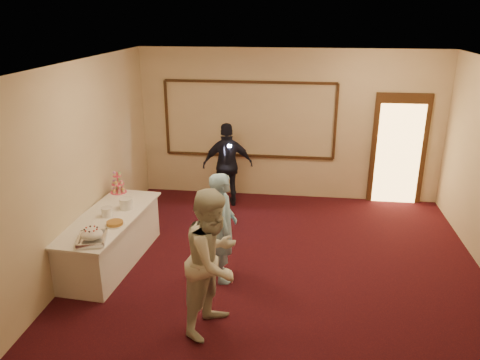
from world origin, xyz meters
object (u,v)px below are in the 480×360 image
object	(u,v)px
plate_stack_b	(126,204)
man	(223,227)
pavlova_tray	(92,236)
plate_stack_a	(107,212)
guest	(228,165)
woman	(214,261)
buffet_table	(110,239)
cupcake_stand	(118,184)
tart	(115,223)

from	to	relation	value
plate_stack_b	man	world-z (taller)	man
pavlova_tray	plate_stack_a	distance (m)	0.80
man	guest	size ratio (longest dim) A/B	0.97
plate_stack_b	woman	distance (m)	2.33
buffet_table	woman	distance (m)	2.32
plate_stack_b	man	bearing A→B (deg)	-18.13
guest	cupcake_stand	bearing A→B (deg)	32.00
plate_stack_b	woman	xyz separation A→B (m)	(1.67, -1.62, 0.04)
pavlova_tray	cupcake_stand	size ratio (longest dim) A/B	1.33
plate_stack_b	guest	xyz separation A→B (m)	(1.25, 2.18, -0.03)
woman	cupcake_stand	bearing A→B (deg)	63.14
plate_stack_a	guest	size ratio (longest dim) A/B	0.10
woman	plate_stack_a	bearing A→B (deg)	75.77
cupcake_stand	woman	world-z (taller)	woman
buffet_table	plate_stack_a	bearing A→B (deg)	-179.37
plate_stack_b	guest	size ratio (longest dim) A/B	0.13
cupcake_stand	guest	bearing A→B (deg)	43.09
man	guest	xyz separation A→B (m)	(-0.35, 2.70, 0.03)
cupcake_stand	tart	bearing A→B (deg)	-71.13
tart	plate_stack_b	bearing A→B (deg)	94.12
tart	guest	size ratio (longest dim) A/B	0.17
cupcake_stand	man	xyz separation A→B (m)	(1.98, -1.18, -0.11)
cupcake_stand	plate_stack_a	bearing A→B (deg)	-78.46
pavlova_tray	plate_stack_b	distance (m)	1.10
plate_stack_b	pavlova_tray	bearing A→B (deg)	-93.58
buffet_table	man	xyz separation A→B (m)	(1.78, -0.22, 0.42)
cupcake_stand	woman	xyz separation A→B (m)	(2.05, -2.28, -0.02)
man	cupcake_stand	bearing A→B (deg)	50.82
woman	guest	xyz separation A→B (m)	(-0.42, 3.80, -0.07)
plate_stack_a	guest	distance (m)	2.87
buffet_table	cupcake_stand	bearing A→B (deg)	102.03
plate_stack_a	plate_stack_b	xyz separation A→B (m)	(0.18, 0.31, 0.02)
pavlova_tray	man	bearing A→B (deg)	19.00
cupcake_stand	plate_stack_a	xyz separation A→B (m)	(0.20, -0.96, -0.07)
tart	man	bearing A→B (deg)	2.22
plate_stack_b	guest	distance (m)	2.51
buffet_table	cupcake_stand	world-z (taller)	cupcake_stand
cupcake_stand	tart	xyz separation A→B (m)	(0.42, -1.24, -0.12)
guest	woman	bearing A→B (deg)	85.21
tart	man	xyz separation A→B (m)	(1.56, 0.06, 0.01)
pavlova_tray	guest	distance (m)	3.54
pavlova_tray	cupcake_stand	xyz separation A→B (m)	(-0.31, 1.75, 0.06)
pavlova_tray	cupcake_stand	world-z (taller)	cupcake_stand
woman	buffet_table	bearing A→B (deg)	75.65
pavlova_tray	guest	xyz separation A→B (m)	(1.32, 3.28, -0.02)
cupcake_stand	man	bearing A→B (deg)	-30.72
plate_stack_b	man	xyz separation A→B (m)	(1.60, -0.52, -0.05)
tart	man	world-z (taller)	man
plate_stack_a	plate_stack_b	size ratio (longest dim) A/B	0.81
plate_stack_a	man	distance (m)	1.80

